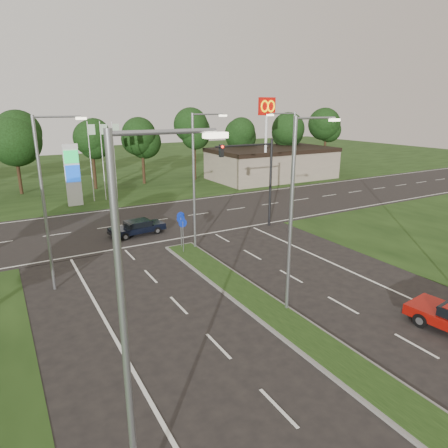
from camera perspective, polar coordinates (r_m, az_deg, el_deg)
ground at (r=15.79m, az=21.05°, el=-21.22°), size 160.00×160.00×0.00m
verge_far at (r=63.94m, az=-20.35°, el=6.99°), size 160.00×50.00×0.02m
cross_road at (r=34.36m, az=-11.16°, el=0.29°), size 160.00×12.00×0.02m
median_kerb at (r=17.99m, az=10.95°, el=-15.07°), size 2.00×26.00×0.12m
commercial_building at (r=54.62m, az=6.87°, el=8.56°), size 16.00×9.00×4.00m
streetlight_median_near at (r=18.07m, az=10.11°, el=2.43°), size 2.53×0.22×9.00m
streetlight_median_far at (r=26.35m, az=-3.96°, el=7.02°), size 2.53×0.22×9.00m
streetlight_left_near at (r=8.79m, az=-12.91°, el=-13.23°), size 2.53×0.22×9.00m
streetlight_left_far at (r=21.92m, az=-23.94°, el=3.72°), size 2.53×0.22×9.00m
streetlight_right_far at (r=30.53m, az=9.45°, el=8.13°), size 2.53×0.22×9.00m
traffic_signal at (r=31.22m, az=4.77°, el=7.68°), size 5.10×0.42×7.00m
median_signs at (r=27.05m, az=-6.09°, el=-0.11°), size 1.16×1.76×2.38m
gas_pylon at (r=41.44m, az=-20.54°, el=6.82°), size 5.80×1.26×8.00m
mcdonalds_sign at (r=48.53m, az=6.11°, el=14.71°), size 2.20×0.47×10.40m
treeline_far at (r=48.54m, az=-17.82°, el=12.67°), size 6.00×6.00×9.90m
navy_sedan at (r=30.90m, az=-12.27°, el=-0.45°), size 4.18×2.06×1.11m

